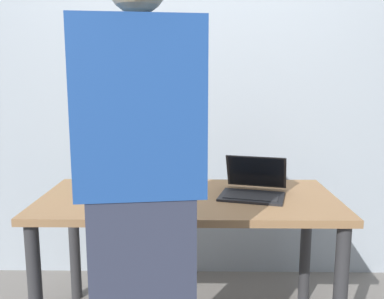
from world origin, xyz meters
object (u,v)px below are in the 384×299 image
(beer_bottle_dark, at_px, (93,171))
(beer_bottle_brown, at_px, (108,171))
(person_figure, at_px, (142,200))
(beer_bottle_amber, at_px, (93,167))
(coffee_mug, at_px, (181,179))
(laptop, at_px, (253,187))
(beer_bottle_green, at_px, (108,168))

(beer_bottle_dark, bearing_deg, beer_bottle_brown, -39.64)
(beer_bottle_dark, xyz_separation_m, person_figure, (0.38, -0.80, 0.07))
(beer_bottle_amber, xyz_separation_m, coffee_mug, (0.52, -0.09, -0.05))
(beer_bottle_amber, distance_m, person_figure, 0.97)
(beer_bottle_brown, bearing_deg, laptop, -2.84)
(laptop, distance_m, beer_bottle_amber, 0.93)
(beer_bottle_amber, bearing_deg, beer_bottle_brown, -53.72)
(beer_bottle_brown, height_order, coffee_mug, beer_bottle_brown)
(beer_bottle_brown, xyz_separation_m, coffee_mug, (0.39, 0.08, -0.06))
(coffee_mug, bearing_deg, beer_bottle_amber, 170.43)
(person_figure, relative_size, coffee_mug, 15.99)
(beer_bottle_brown, xyz_separation_m, beer_bottle_green, (-0.02, 0.09, -0.01))
(beer_bottle_brown, relative_size, beer_bottle_green, 1.05)
(laptop, xyz_separation_m, coffee_mug, (-0.39, 0.12, 0.01))
(laptop, bearing_deg, person_figure, -126.43)
(beer_bottle_dark, bearing_deg, laptop, -7.80)
(laptop, xyz_separation_m, beer_bottle_amber, (-0.90, 0.21, 0.06))
(beer_bottle_brown, distance_m, coffee_mug, 0.41)
(laptop, relative_size, beer_bottle_brown, 1.28)
(laptop, xyz_separation_m, beer_bottle_dark, (-0.88, 0.12, 0.06))
(beer_bottle_green, xyz_separation_m, person_figure, (0.30, -0.81, 0.06))
(beer_bottle_dark, relative_size, person_figure, 0.15)
(beer_bottle_brown, height_order, beer_bottle_green, beer_bottle_brown)
(beer_bottle_green, bearing_deg, laptop, -9.33)
(laptop, bearing_deg, beer_bottle_dark, 172.20)
(beer_bottle_brown, distance_m, beer_bottle_amber, 0.21)
(beer_bottle_green, xyz_separation_m, coffee_mug, (0.42, -0.01, -0.06))
(beer_bottle_amber, relative_size, person_figure, 0.15)
(beer_bottle_brown, height_order, beer_bottle_dark, beer_bottle_brown)
(laptop, height_order, beer_bottle_dark, beer_bottle_dark)
(laptop, relative_size, person_figure, 0.22)
(beer_bottle_brown, xyz_separation_m, beer_bottle_dark, (-0.10, 0.08, -0.02))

